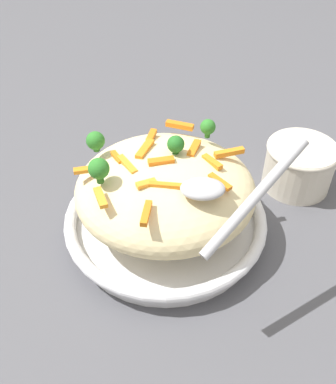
{
  "coord_description": "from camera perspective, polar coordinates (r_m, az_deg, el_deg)",
  "views": [
    {
      "loc": [
        0.0,
        0.46,
        0.49
      ],
      "look_at": [
        0.0,
        0.0,
        0.08
      ],
      "focal_mm": 40.45,
      "sensor_mm": 36.0,
      "label": 1
    }
  ],
  "objects": [
    {
      "name": "carrot_piece_15",
      "position": [
        0.54,
        5.24,
        0.19
      ],
      "size": [
        0.04,
        0.03,
        0.01
      ],
      "primitive_type": "cube",
      "rotation": [
        0.0,
        0.0,
        3.58
      ],
      "color": "orange",
      "rests_on": "pasta_mound"
    },
    {
      "name": "carrot_piece_11",
      "position": [
        0.56,
        7.22,
        1.36
      ],
      "size": [
        0.03,
        0.03,
        0.01
      ],
      "primitive_type": "cube",
      "rotation": [
        0.0,
        0.0,
        2.25
      ],
      "color": "orange",
      "rests_on": "pasta_mound"
    },
    {
      "name": "broccoli_floret_1",
      "position": [
        0.55,
        -8.73,
        3.01
      ],
      "size": [
        0.03,
        0.03,
        0.04
      ],
      "color": "#296820",
      "rests_on": "pasta_mound"
    },
    {
      "name": "carrot_piece_8",
      "position": [
        0.6,
        -6.38,
        4.56
      ],
      "size": [
        0.02,
        0.03,
        0.01
      ],
      "primitive_type": "cube",
      "rotation": [
        0.0,
        0.0,
        5.23
      ],
      "color": "orange",
      "rests_on": "pasta_mound"
    },
    {
      "name": "broccoli_floret_3",
      "position": [
        0.61,
        -9.2,
        6.67
      ],
      "size": [
        0.03,
        0.03,
        0.03
      ],
      "color": "#296820",
      "rests_on": "pasta_mound"
    },
    {
      "name": "carrot_piece_7",
      "position": [
        0.54,
        -8.5,
        -0.71
      ],
      "size": [
        0.02,
        0.04,
        0.01
      ],
      "primitive_type": "cube",
      "rotation": [
        0.0,
        0.0,
        1.92
      ],
      "color": "orange",
      "rests_on": "pasta_mound"
    },
    {
      "name": "carrot_piece_9",
      "position": [
        0.61,
        3.8,
        5.74
      ],
      "size": [
        0.02,
        0.04,
        0.01
      ],
      "primitive_type": "cube",
      "rotation": [
        0.0,
        0.0,
        4.37
      ],
      "color": "orange",
      "rests_on": "pasta_mound"
    },
    {
      "name": "carrot_piece_10",
      "position": [
        0.66,
        1.88,
        8.79
      ],
      "size": [
        0.04,
        0.02,
        0.01
      ],
      "primitive_type": "cube",
      "rotation": [
        0.0,
        0.0,
        5.94
      ],
      "color": "orange",
      "rests_on": "pasta_mound"
    },
    {
      "name": "broccoli_floret_2",
      "position": [
        0.59,
        1.39,
        6.29
      ],
      "size": [
        0.02,
        0.02,
        0.03
      ],
      "color": "#205B1C",
      "rests_on": "pasta_mound"
    },
    {
      "name": "carrot_piece_13",
      "position": [
        0.59,
        -5.02,
        3.92
      ],
      "size": [
        0.03,
        0.04,
        0.01
      ],
      "primitive_type": "cube",
      "rotation": [
        0.0,
        0.0,
        5.27
      ],
      "color": "orange",
      "rests_on": "pasta_mound"
    },
    {
      "name": "carrot_piece_4",
      "position": [
        0.55,
        -2.5,
        1.12
      ],
      "size": [
        0.03,
        0.02,
        0.01
      ],
      "primitive_type": "cube",
      "rotation": [
        0.0,
        0.0,
        3.53
      ],
      "color": "orange",
      "rests_on": "pasta_mound"
    },
    {
      "name": "carrot_piece_1",
      "position": [
        0.51,
        -2.48,
        -2.81
      ],
      "size": [
        0.01,
        0.04,
        0.01
      ],
      "primitive_type": "cube",
      "rotation": [
        0.0,
        0.0,
        4.57
      ],
      "color": "orange",
      "rests_on": "pasta_mound"
    },
    {
      "name": "carrot_piece_3",
      "position": [
        0.61,
        8.42,
        5.19
      ],
      "size": [
        0.04,
        0.02,
        0.01
      ],
      "primitive_type": "cube",
      "rotation": [
        0.0,
        0.0,
        0.29
      ],
      "color": "orange",
      "rests_on": "pasta_mound"
    },
    {
      "name": "serving_bowl",
      "position": [
        0.65,
        0.0,
        -3.81
      ],
      "size": [
        0.3,
        0.3,
        0.04
      ],
      "color": "silver",
      "rests_on": "ground_plane"
    },
    {
      "name": "ground_plane",
      "position": [
        0.67,
        0.0,
        -5.12
      ],
      "size": [
        2.4,
        2.4,
        0.0
      ],
      "primitive_type": "plane",
      "color": "#4C4C51"
    },
    {
      "name": "carrot_piece_12",
      "position": [
        0.55,
        0.39,
        0.89
      ],
      "size": [
        0.04,
        0.01,
        0.01
      ],
      "primitive_type": "cube",
      "rotation": [
        0.0,
        0.0,
        3.01
      ],
      "color": "orange",
      "rests_on": "pasta_mound"
    },
    {
      "name": "companion_bowl",
      "position": [
        0.75,
        17.19,
        3.52
      ],
      "size": [
        0.12,
        0.12,
        0.08
      ],
      "color": "beige",
      "rests_on": "ground_plane"
    },
    {
      "name": "carrot_piece_2",
      "position": [
        0.58,
        -10.63,
        2.88
      ],
      "size": [
        0.03,
        0.02,
        0.01
      ],
      "primitive_type": "cube",
      "rotation": [
        0.0,
        0.0,
        0.21
      ],
      "color": "orange",
      "rests_on": "pasta_mound"
    },
    {
      "name": "carrot_piece_14",
      "position": [
        0.59,
        6.19,
        3.96
      ],
      "size": [
        0.03,
        0.03,
        0.01
      ],
      "primitive_type": "cube",
      "rotation": [
        0.0,
        0.0,
        2.23
      ],
      "color": "orange",
      "rests_on": "pasta_mound"
    },
    {
      "name": "serving_spoon",
      "position": [
        0.51,
        7.39,
        0.05
      ],
      "size": [
        0.14,
        0.13,
        0.09
      ],
      "color": "#B7B7BC",
      "rests_on": "pasta_mound"
    },
    {
      "name": "carrot_piece_6",
      "position": [
        0.64,
        -1.88,
        7.38
      ],
      "size": [
        0.02,
        0.03,
        0.01
      ],
      "primitive_type": "cube",
      "rotation": [
        0.0,
        0.0,
        1.32
      ],
      "color": "orange",
      "rests_on": "pasta_mound"
    },
    {
      "name": "pasta_mound",
      "position": [
        0.61,
        0.0,
        0.34
      ],
      "size": [
        0.26,
        0.24,
        0.1
      ],
      "primitive_type": "ellipsoid",
      "color": "beige",
      "rests_on": "serving_bowl"
    },
    {
      "name": "broccoli_floret_0",
      "position": [
        0.63,
        5.62,
        8.5
      ],
      "size": [
        0.02,
        0.02,
        0.03
      ],
      "color": "#296820",
      "rests_on": "pasta_mound"
    },
    {
      "name": "carrot_piece_0",
      "position": [
        0.57,
        -0.55,
        3.87
      ],
      "size": [
        0.04,
        0.02,
        0.01
      ],
      "primitive_type": "cube",
      "rotation": [
        0.0,
        0.0,
        0.2
      ],
      "color": "orange",
      "rests_on": "pasta_mound"
    },
    {
      "name": "carrot_piece_5",
      "position": [
        0.6,
        -2.73,
        5.69
      ],
      "size": [
        0.03,
        0.04,
        0.01
      ],
      "primitive_type": "cube",
      "rotation": [
        0.0,
        0.0,
        1.19
      ],
      "color": "orange",
      "rests_on": "pasta_mound"
    }
  ]
}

